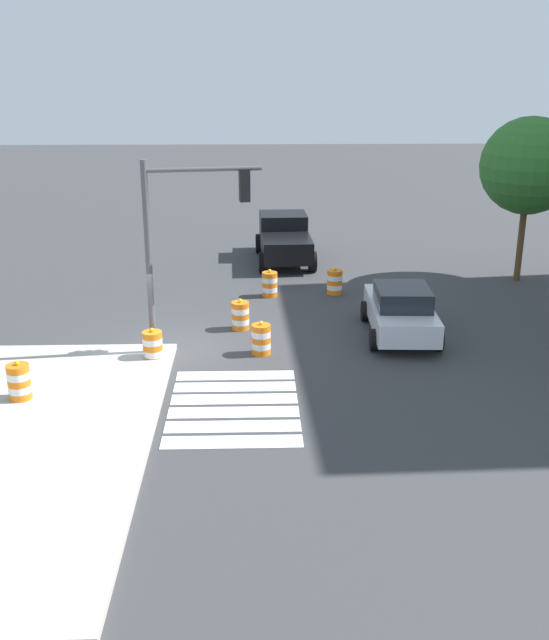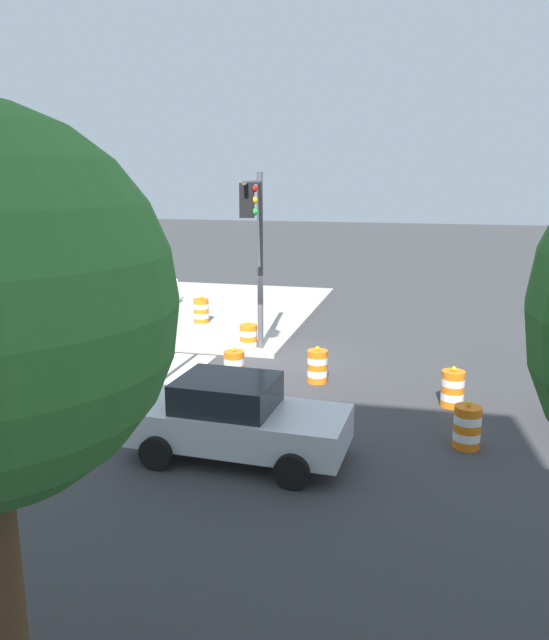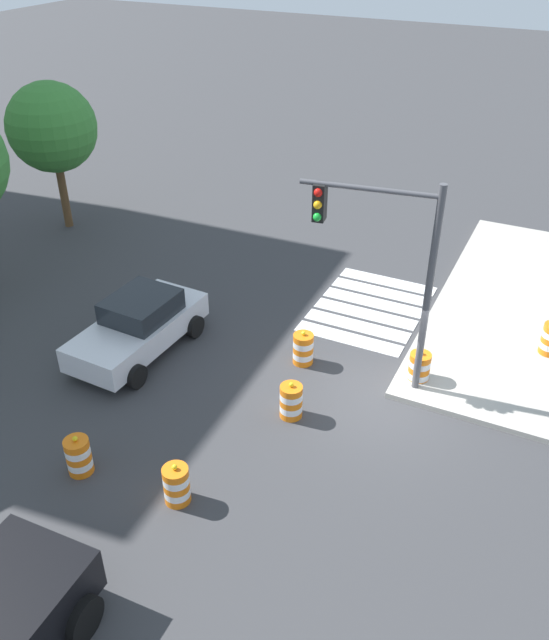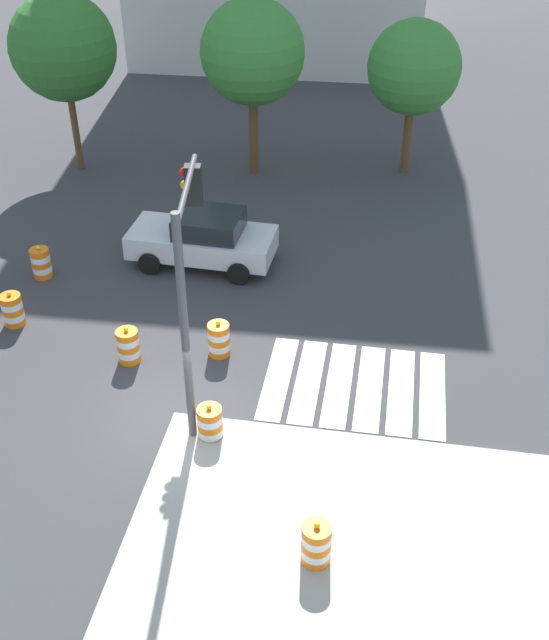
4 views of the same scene
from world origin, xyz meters
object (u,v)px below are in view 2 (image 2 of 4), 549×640
at_px(traffic_barrel_median_far, 248,338).
at_px(traffic_barrel_far_curb, 234,367).
at_px(construction_barricade, 163,291).
at_px(traffic_light_pole, 256,233).
at_px(traffic_barrel_near_corner, 317,366).
at_px(traffic_barrel_median_near, 453,389).
at_px(traffic_barrel_crosswalk_end, 467,427).
at_px(sports_car, 236,418).
at_px(traffic_barrel_on_sidewalk, 201,311).

xyz_separation_m(traffic_barrel_median_far, traffic_barrel_far_curb, (-0.50, 3.09, 0.00)).
xyz_separation_m(construction_barricade, traffic_light_pole, (-6.14, 6.99, 3.19)).
height_order(traffic_barrel_far_curb, construction_barricade, construction_barricade).
height_order(traffic_barrel_near_corner, construction_barricade, construction_barricade).
bearing_deg(traffic_barrel_near_corner, traffic_barrel_median_near, 163.94).
height_order(traffic_barrel_crosswalk_end, traffic_light_pole, traffic_light_pole).
height_order(traffic_barrel_median_far, traffic_barrel_far_curb, same).
bearing_deg(traffic_barrel_near_corner, traffic_barrel_far_curb, 16.31).
distance_m(sports_car, traffic_light_pole, 7.20).
height_order(traffic_barrel_near_corner, traffic_barrel_crosswalk_end, same).
distance_m(traffic_barrel_median_near, traffic_barrel_on_sidewalk, 11.00).
relative_size(traffic_barrel_crosswalk_end, traffic_barrel_median_near, 1.00).
relative_size(traffic_barrel_median_near, traffic_light_pole, 0.19).
xyz_separation_m(traffic_barrel_median_near, traffic_barrel_far_curb, (5.72, -0.38, 0.00)).
distance_m(traffic_barrel_median_near, traffic_barrel_median_far, 7.12).
bearing_deg(sports_car, construction_barricade, -60.65).
bearing_deg(traffic_barrel_median_near, traffic_barrel_crosswalk_end, 95.33).
distance_m(traffic_barrel_median_far, traffic_barrel_on_sidewalk, 4.01).
bearing_deg(construction_barricade, sports_car, 119.35).
distance_m(traffic_barrel_crosswalk_end, traffic_barrel_median_far, 8.73).
bearing_deg(traffic_barrel_median_near, traffic_barrel_median_far, -29.19).
bearing_deg(traffic_barrel_median_near, traffic_light_pole, -22.84).
relative_size(traffic_barrel_far_curb, traffic_barrel_on_sidewalk, 1.00).
height_order(traffic_barrel_near_corner, traffic_barrel_median_far, same).
bearing_deg(traffic_barrel_near_corner, traffic_light_pole, -32.81).
height_order(sports_car, traffic_barrel_crosswalk_end, sports_car).
bearing_deg(traffic_barrel_median_far, traffic_barrel_near_corner, 137.50).
bearing_deg(traffic_light_pole, sports_car, 102.14).
xyz_separation_m(sports_car, traffic_barrel_near_corner, (-0.74, -5.00, -0.36)).
bearing_deg(traffic_light_pole, traffic_barrel_near_corner, 147.19).
xyz_separation_m(traffic_barrel_near_corner, traffic_light_pole, (2.11, -1.36, 3.46)).
bearing_deg(traffic_barrel_on_sidewalk, sports_car, 114.08).
distance_m(sports_car, traffic_barrel_median_near, 5.86).
bearing_deg(traffic_barrel_crosswalk_end, construction_barricade, -44.44).
xyz_separation_m(traffic_barrel_near_corner, traffic_barrel_crosswalk_end, (-3.76, 3.43, 0.00)).
height_order(traffic_barrel_near_corner, traffic_barrel_median_near, same).
xyz_separation_m(traffic_barrel_crosswalk_end, traffic_barrel_median_near, (0.22, -2.41, 0.00)).
bearing_deg(traffic_barrel_on_sidewalk, traffic_barrel_near_corner, 134.92).
height_order(traffic_barrel_near_corner, traffic_barrel_far_curb, same).
bearing_deg(traffic_barrel_far_curb, traffic_light_pole, -91.93).
height_order(traffic_barrel_median_far, construction_barricade, construction_barricade).
xyz_separation_m(sports_car, construction_barricade, (7.51, -13.35, -0.09)).
distance_m(traffic_barrel_on_sidewalk, traffic_light_pole, 6.17).
bearing_deg(traffic_barrel_crosswalk_end, traffic_barrel_median_far, -42.39).
xyz_separation_m(traffic_barrel_on_sidewalk, construction_barricade, (2.86, -2.95, 0.12)).
height_order(traffic_barrel_median_far, traffic_barrel_on_sidewalk, traffic_barrel_on_sidewalk).
relative_size(sports_car, traffic_barrel_on_sidewalk, 4.29).
height_order(traffic_barrel_median_far, traffic_light_pole, traffic_light_pole).
bearing_deg(traffic_barrel_far_curb, traffic_barrel_on_sidewalk, -62.00).
bearing_deg(sports_car, traffic_barrel_near_corner, -98.45).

